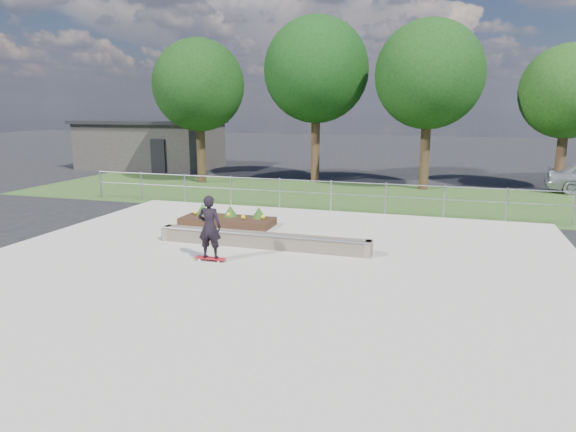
# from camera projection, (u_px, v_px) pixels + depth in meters

# --- Properties ---
(ground) EXTENTS (120.00, 120.00, 0.00)m
(ground) POSITION_uv_depth(u_px,v_px,m) (261.00, 274.00, 12.00)
(ground) COLOR black
(ground) RESTS_ON ground
(grass_verge) EXTENTS (30.00, 8.00, 0.02)m
(grass_verge) POSITION_uv_depth(u_px,v_px,m) (348.00, 197.00, 22.27)
(grass_verge) COLOR #2B471C
(grass_verge) RESTS_ON ground
(concrete_slab) EXTENTS (15.00, 15.00, 0.06)m
(concrete_slab) POSITION_uv_depth(u_px,v_px,m) (261.00, 273.00, 11.99)
(concrete_slab) COLOR #ABA697
(concrete_slab) RESTS_ON ground
(fence) EXTENTS (20.06, 0.06, 1.20)m
(fence) POSITION_uv_depth(u_px,v_px,m) (331.00, 192.00, 18.84)
(fence) COLOR #95999E
(fence) RESTS_ON ground
(building) EXTENTS (8.40, 5.40, 3.00)m
(building) POSITION_uv_depth(u_px,v_px,m) (151.00, 144.00, 32.53)
(building) COLOR #2D2B28
(building) RESTS_ON ground
(tree_far_left) EXTENTS (4.55, 4.55, 7.15)m
(tree_far_left) POSITION_uv_depth(u_px,v_px,m) (199.00, 86.00, 25.43)
(tree_far_left) COLOR black
(tree_far_left) RESTS_ON ground
(tree_mid_left) EXTENTS (5.25, 5.25, 8.25)m
(tree_mid_left) POSITION_uv_depth(u_px,v_px,m) (316.00, 70.00, 25.56)
(tree_mid_left) COLOR #342015
(tree_mid_left) RESTS_ON ground
(tree_mid_right) EXTENTS (4.90, 4.90, 7.70)m
(tree_mid_right) POSITION_uv_depth(u_px,v_px,m) (429.00, 75.00, 23.11)
(tree_mid_right) COLOR #312013
(tree_mid_right) RESTS_ON ground
(tree_far_right) EXTENTS (4.20, 4.20, 6.60)m
(tree_far_right) POSITION_uv_depth(u_px,v_px,m) (568.00, 92.00, 22.94)
(tree_far_right) COLOR #322014
(tree_far_right) RESTS_ON ground
(grind_ledge) EXTENTS (6.00, 0.44, 0.43)m
(grind_ledge) POSITION_uv_depth(u_px,v_px,m) (262.00, 240.00, 14.01)
(grind_ledge) COLOR brown
(grind_ledge) RESTS_ON concrete_slab
(planter_bed) EXTENTS (3.00, 1.20, 0.61)m
(planter_bed) POSITION_uv_depth(u_px,v_px,m) (228.00, 219.00, 16.68)
(planter_bed) COLOR black
(planter_bed) RESTS_ON concrete_slab
(skateboarder) EXTENTS (0.80, 0.46, 1.67)m
(skateboarder) POSITION_uv_depth(u_px,v_px,m) (210.00, 227.00, 12.65)
(skateboarder) COLOR white
(skateboarder) RESTS_ON concrete_slab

